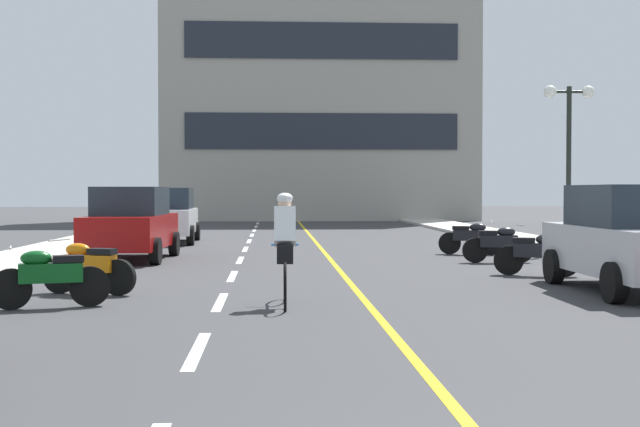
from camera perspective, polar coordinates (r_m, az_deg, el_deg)
name	(u,v)px	position (r m, az deg, el deg)	size (l,w,h in m)	color
ground_plane	(315,251)	(24.29, -0.36, -2.54)	(140.00, 140.00, 0.00)	#38383A
curb_left	(82,244)	(27.90, -15.61, -1.95)	(2.40, 72.00, 0.12)	#B7B2A8
curb_right	(532,242)	(28.51, 13.96, -1.87)	(2.40, 72.00, 0.12)	#B7B2A8
lane_dash_1	(197,350)	(9.39, -8.20, -9.02)	(0.14, 2.20, 0.01)	silver
lane_dash_2	(220,302)	(13.33, -6.68, -5.88)	(0.14, 2.20, 0.01)	silver
lane_dash_3	(232,276)	(17.30, -5.87, -4.18)	(0.14, 2.20, 0.01)	silver
lane_dash_4	(240,260)	(21.28, -5.36, -3.11)	(0.14, 2.20, 0.01)	silver
lane_dash_5	(245,249)	(25.27, -5.01, -2.38)	(0.14, 2.20, 0.01)	silver
lane_dash_6	(249,241)	(29.26, -4.76, -1.85)	(0.14, 2.20, 0.01)	silver
lane_dash_7	(252,235)	(33.25, -4.56, -1.45)	(0.14, 2.20, 0.01)	silver
lane_dash_8	(254,230)	(37.25, -4.41, -1.13)	(0.14, 2.20, 0.01)	silver
lane_dash_9	(256,227)	(41.24, -4.29, -0.88)	(0.14, 2.20, 0.01)	silver
lane_dash_10	(258,223)	(45.24, -4.19, -0.67)	(0.14, 2.20, 0.01)	silver
lane_dash_11	(259,221)	(49.23, -4.11, -0.49)	(0.14, 2.20, 0.01)	silver
centre_line_yellow	(318,245)	(27.29, -0.14, -2.09)	(0.12, 66.00, 0.01)	gold
office_building	(319,78)	(51.93, -0.07, 9.01)	(18.35, 6.54, 16.99)	#9E998E
street_lamp_mid	(569,127)	(25.28, 16.29, 5.55)	(1.46, 0.36, 4.59)	black
parked_car_near	(631,238)	(15.34, 20.03, -1.57)	(1.92, 4.20, 1.82)	black
parked_car_mid	(131,223)	(21.67, -12.50, -0.64)	(2.05, 4.26, 1.82)	black
parked_car_far	(168,215)	(28.68, -10.13, -0.11)	(1.99, 4.23, 1.82)	black
motorcycle_3	(50,276)	(13.11, -17.60, -4.00)	(1.66, 0.73, 0.92)	black
motorcycle_4	(88,266)	(14.67, -15.23, -3.41)	(1.64, 0.79, 0.92)	black
motorcycle_5	(537,253)	(17.79, 14.30, -2.55)	(1.64, 0.80, 0.92)	black
motorcycle_6	(498,243)	(20.83, 11.83, -1.95)	(1.70, 0.60, 0.92)	black
motorcycle_7	(471,237)	(23.32, 10.03, -1.57)	(1.64, 0.80, 0.92)	black
cyclist_rider	(285,247)	(12.73, -2.36, -2.22)	(0.42, 1.77, 1.71)	black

